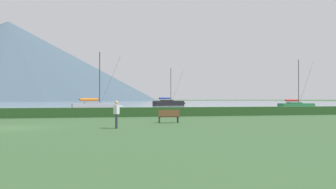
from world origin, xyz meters
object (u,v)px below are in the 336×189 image
sailboat_slip_1 (96,106)px  park_bench_near_path (169,116)px  sailboat_slip_5 (169,103)px  person_seated_viewer (116,112)px  sailboat_slip_3 (297,105)px

sailboat_slip_1 → park_bench_near_path: sailboat_slip_1 is taller
sailboat_slip_1 → park_bench_near_path: (5.34, -26.52, -0.11)m
park_bench_near_path → sailboat_slip_5: bearing=81.9°
person_seated_viewer → sailboat_slip_3: bearing=44.5°
sailboat_slip_1 → sailboat_slip_3: (34.48, 2.17, -0.06)m
sailboat_slip_5 → person_seated_viewer: size_ratio=5.83×
sailboat_slip_3 → person_seated_viewer: size_ratio=5.26×
sailboat_slip_1 → person_seated_viewer: 30.31m
park_bench_near_path → person_seated_viewer: 5.48m
sailboat_slip_3 → park_bench_near_path: 40.90m
sailboat_slip_3 → sailboat_slip_5: (-16.65, 29.86, 0.15)m
sailboat_slip_3 → person_seated_viewer: sailboat_slip_3 is taller
sailboat_slip_3 → park_bench_near_path: sailboat_slip_3 is taller
sailboat_slip_1 → sailboat_slip_3: sailboat_slip_1 is taller
park_bench_near_path → sailboat_slip_1: bearing=105.4°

